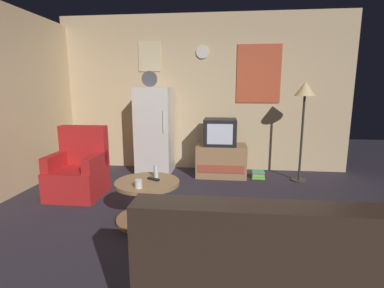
{
  "coord_description": "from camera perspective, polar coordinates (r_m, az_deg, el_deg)",
  "views": [
    {
      "loc": [
        0.39,
        -2.91,
        1.49
      ],
      "look_at": [
        -0.02,
        0.9,
        0.75
      ],
      "focal_mm": 27.2,
      "sensor_mm": 36.0,
      "label": 1
    }
  ],
  "objects": [
    {
      "name": "coffee_table",
      "position": [
        3.38,
        -8.66,
        -10.98
      ],
      "size": [
        0.72,
        0.72,
        0.47
      ],
      "color": "#9E754C",
      "rests_on": "ground_plane"
    },
    {
      "name": "crt_tv",
      "position": [
        4.92,
        5.52,
        2.37
      ],
      "size": [
        0.54,
        0.51,
        0.44
      ],
      "color": "black",
      "rests_on": "tv_stand"
    },
    {
      "name": "tv_stand",
      "position": [
        5.01,
        5.75,
        -3.2
      ],
      "size": [
        0.84,
        0.53,
        0.54
      ],
      "color": "#9E754C",
      "rests_on": "ground_plane"
    },
    {
      "name": "remote_control",
      "position": [
        3.33,
        -7.56,
        -6.82
      ],
      "size": [
        0.15,
        0.11,
        0.02
      ],
      "primitive_type": "cube",
      "rotation": [
        0.0,
        0.0,
        -0.51
      ],
      "color": "black",
      "rests_on": "coffee_table"
    },
    {
      "name": "mug_ceramic_white",
      "position": [
        3.09,
        -10.45,
        -7.69
      ],
      "size": [
        0.08,
        0.08,
        0.09
      ],
      "primitive_type": "cylinder",
      "color": "silver",
      "rests_on": "coffee_table"
    },
    {
      "name": "couch",
      "position": [
        2.02,
        17.96,
        -25.16
      ],
      "size": [
        1.7,
        0.8,
        0.92
      ],
      "color": "#38281E",
      "rests_on": "ground_plane"
    },
    {
      "name": "wine_glass",
      "position": [
        3.4,
        -7.07,
        -5.29
      ],
      "size": [
        0.05,
        0.05,
        0.15
      ],
      "primitive_type": "cylinder",
      "color": "silver",
      "rests_on": "coffee_table"
    },
    {
      "name": "standing_lamp",
      "position": [
        4.88,
        21.22,
        8.65
      ],
      "size": [
        0.32,
        0.32,
        1.59
      ],
      "color": "#332D28",
      "rests_on": "ground_plane"
    },
    {
      "name": "wall_with_art",
      "position": [
        5.37,
        2.11,
        9.84
      ],
      "size": [
        5.2,
        0.12,
        2.77
      ],
      "color": "#D1B284",
      "rests_on": "ground_plane"
    },
    {
      "name": "fridge",
      "position": [
        5.15,
        -7.32,
        2.63
      ],
      "size": [
        0.6,
        0.62,
        1.77
      ],
      "color": "silver",
      "rests_on": "ground_plane"
    },
    {
      "name": "armchair",
      "position": [
        4.39,
        -21.32,
        -5.05
      ],
      "size": [
        0.68,
        0.68,
        0.96
      ],
      "color": "red",
      "rests_on": "ground_plane"
    },
    {
      "name": "ground_plane",
      "position": [
        3.29,
        -1.36,
        -16.0
      ],
      "size": [
        12.0,
        12.0,
        0.0
      ],
      "primitive_type": "plane",
      "color": "#2D2833"
    },
    {
      "name": "book_stack",
      "position": [
        5.03,
        12.84,
        -5.9
      ],
      "size": [
        0.21,
        0.18,
        0.12
      ],
      "color": "#92C13A",
      "rests_on": "ground_plane"
    }
  ]
}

